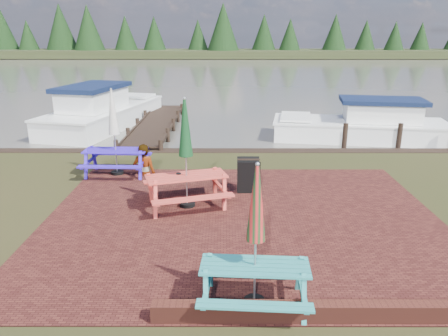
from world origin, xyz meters
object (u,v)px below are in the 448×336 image
boat_jetty (103,113)px  boat_near (363,127)px  person (143,145)px  chalkboard (248,176)px  picnic_table_teal (255,259)px  jetty (156,123)px  picnic_table_red (186,170)px  picnic_table_blue (115,146)px

boat_jetty → boat_near: size_ratio=1.12×
boat_near → person: person is taller
boat_near → chalkboard: bearing=152.2°
boat_jetty → boat_near: boat_jetty is taller
picnic_table_teal → boat_near: bearing=69.6°
person → chalkboard: bearing=161.7°
picnic_table_teal → chalkboard: picnic_table_teal is taller
person → jetty: bearing=-75.5°
picnic_table_teal → picnic_table_red: (-1.38, 4.01, 0.12)m
boat_jetty → jetty: bearing=-0.2°
picnic_table_red → boat_jetty: bearing=98.0°
picnic_table_blue → boat_jetty: 8.02m
chalkboard → picnic_table_blue: bearing=158.5°
jetty → chalkboard: bearing=-66.5°
boat_jetty → person: (3.26, -7.64, 0.46)m
picnic_table_teal → picnic_table_red: size_ratio=0.87×
picnic_table_red → boat_jetty: picnic_table_red is taller
boat_jetty → person: bearing=-52.9°
chalkboard → boat_near: (5.06, 6.71, -0.12)m
picnic_table_blue → boat_jetty: size_ratio=0.31×
jetty → person: bearing=-84.4°
picnic_table_blue → boat_near: bearing=31.7°
picnic_table_red → boat_near: bearing=32.1°
picnic_table_red → chalkboard: size_ratio=2.82×
chalkboard → person: (-3.02, 1.55, 0.44)m
jetty → boat_jetty: boat_jetty is taller
picnic_table_red → picnic_table_teal: bearing=-88.1°
picnic_table_red → picnic_table_blue: (-2.30, 2.49, -0.04)m
chalkboard → boat_near: size_ratio=0.13×
jetty → boat_near: (8.76, -1.83, 0.25)m
jetty → picnic_table_red: bearing=-77.1°
picnic_table_teal → boat_near: (5.21, 11.64, -0.45)m
picnic_table_blue → picnic_table_teal: bearing=-58.8°
picnic_table_blue → chalkboard: 4.16m
picnic_table_teal → person: 7.09m
person → boat_near: bearing=-138.5°
picnic_table_teal → chalkboard: size_ratio=2.46×
picnic_table_blue → boat_near: (8.89, 5.14, -0.53)m
picnic_table_blue → chalkboard: (3.84, -1.56, -0.40)m
boat_jetty → boat_near: bearing=1.6°
chalkboard → boat_near: boat_near is taller
chalkboard → person: 3.43m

